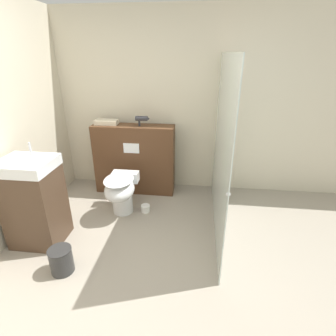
% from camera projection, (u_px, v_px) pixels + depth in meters
% --- Properties ---
extents(ground_plane, '(12.00, 12.00, 0.00)m').
position_uv_depth(ground_plane, '(132.00, 292.00, 2.30)').
color(ground_plane, '#9E9384').
extents(wall_back, '(8.00, 0.06, 2.50)m').
position_uv_depth(wall_back, '(164.00, 105.00, 3.72)').
color(wall_back, beige).
rests_on(wall_back, ground_plane).
extents(partition_panel, '(1.15, 0.29, 1.01)m').
position_uv_depth(partition_panel, '(135.00, 159.00, 3.82)').
color(partition_panel, '#51331E').
rests_on(partition_panel, ground_plane).
extents(shower_glass, '(0.04, 1.92, 1.93)m').
position_uv_depth(shower_glass, '(221.00, 149.00, 2.85)').
color(shower_glass, silver).
rests_on(shower_glass, ground_plane).
extents(toilet, '(0.37, 0.60, 0.52)m').
position_uv_depth(toilet, '(121.00, 191.00, 3.32)').
color(toilet, white).
rests_on(toilet, ground_plane).
extents(sink_vanity, '(0.53, 0.46, 1.10)m').
position_uv_depth(sink_vanity, '(34.00, 202.00, 2.77)').
color(sink_vanity, '#473323').
rests_on(sink_vanity, ground_plane).
extents(hair_drier, '(0.19, 0.07, 0.14)m').
position_uv_depth(hair_drier, '(142.00, 119.00, 3.54)').
color(hair_drier, '#2D2D33').
rests_on(hair_drier, partition_panel).
extents(folded_towel, '(0.32, 0.16, 0.06)m').
position_uv_depth(folded_towel, '(107.00, 122.00, 3.66)').
color(folded_towel, beige).
rests_on(folded_towel, partition_panel).
extents(spare_toilet_roll, '(0.12, 0.12, 0.09)m').
position_uv_depth(spare_toilet_roll, '(146.00, 208.00, 3.46)').
color(spare_toilet_roll, white).
rests_on(spare_toilet_roll, ground_plane).
extents(waste_bin, '(0.22, 0.22, 0.26)m').
position_uv_depth(waste_bin, '(61.00, 260.00, 2.48)').
color(waste_bin, '#2D2D2D').
rests_on(waste_bin, ground_plane).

